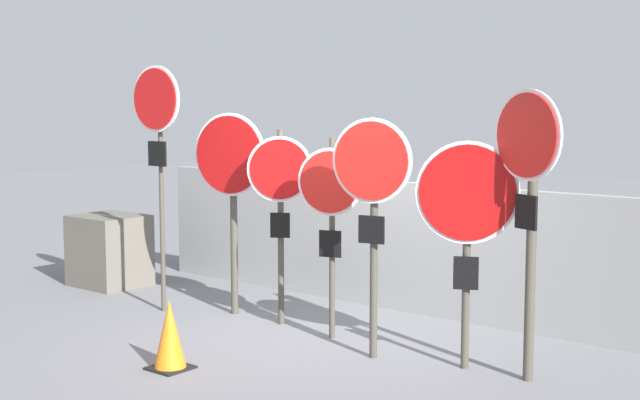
{
  "coord_description": "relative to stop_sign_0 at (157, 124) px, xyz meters",
  "views": [
    {
      "loc": [
        5.42,
        -6.77,
        2.35
      ],
      "look_at": [
        -0.1,
        0.0,
        1.37
      ],
      "focal_mm": 50.0,
      "sensor_mm": 36.0,
      "label": 1
    }
  ],
  "objects": [
    {
      "name": "traffic_cone_0",
      "position": [
        1.72,
        -1.37,
        -1.79
      ],
      "size": [
        0.34,
        0.34,
        0.62
      ],
      "color": "black",
      "rests_on": "ground"
    },
    {
      "name": "stop_sign_0",
      "position": [
        0.0,
        0.0,
        0.0
      ],
      "size": [
        0.73,
        0.11,
        2.73
      ],
      "rotation": [
        0.0,
        0.0,
        0.02
      ],
      "color": "#474238",
      "rests_on": "ground"
    },
    {
      "name": "stop_sign_4",
      "position": [
        2.9,
        -0.0,
        -0.52
      ],
      "size": [
        0.75,
        0.2,
        2.2
      ],
      "rotation": [
        0.0,
        0.0,
        0.22
      ],
      "color": "#474238",
      "rests_on": "ground"
    },
    {
      "name": "stop_sign_2",
      "position": [
        1.44,
        0.4,
        -0.65
      ],
      "size": [
        0.58,
        0.4,
        2.05
      ],
      "rotation": [
        0.0,
        0.0,
        0.59
      ],
      "color": "#474238",
      "rests_on": "ground"
    },
    {
      "name": "stop_sign_3",
      "position": [
        2.19,
        0.29,
        -0.7
      ],
      "size": [
        0.64,
        0.25,
        1.99
      ],
      "rotation": [
        0.0,
        0.0,
        0.33
      ],
      "color": "#474238",
      "rests_on": "ground"
    },
    {
      "name": "ground_plane",
      "position": [
        2.13,
        0.34,
        -2.09
      ],
      "size": [
        40.0,
        40.0,
        0.0
      ],
      "primitive_type": "plane",
      "color": "slate"
    },
    {
      "name": "stop_sign_1",
      "position": [
        0.72,
        0.4,
        -0.51
      ],
      "size": [
        0.89,
        0.21,
        2.22
      ],
      "rotation": [
        0.0,
        0.0,
        0.18
      ],
      "color": "#474238",
      "rests_on": "ground"
    },
    {
      "name": "stop_sign_5",
      "position": [
        3.73,
        0.24,
        -0.68
      ],
      "size": [
        0.8,
        0.43,
        2.01
      ],
      "rotation": [
        0.0,
        0.0,
        0.48
      ],
      "color": "#474238",
      "rests_on": "ground"
    },
    {
      "name": "storage_crate",
      "position": [
        -1.6,
        0.54,
        -1.64
      ],
      "size": [
        0.85,
        0.76,
        0.9
      ],
      "color": "#605B51",
      "rests_on": "ground"
    },
    {
      "name": "stop_sign_6",
      "position": [
        4.28,
        0.29,
        -0.39
      ],
      "size": [
        0.71,
        0.29,
        2.44
      ],
      "rotation": [
        0.0,
        0.0,
        -0.36
      ],
      "color": "#474238",
      "rests_on": "ground"
    },
    {
      "name": "fence_back",
      "position": [
        2.13,
        1.77,
        -1.37
      ],
      "size": [
        7.44,
        0.12,
        1.45
      ],
      "color": "gray",
      "rests_on": "ground"
    }
  ]
}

